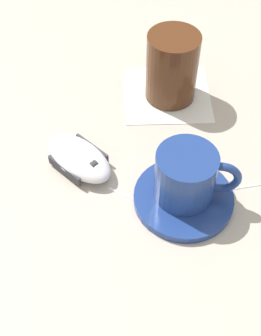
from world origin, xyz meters
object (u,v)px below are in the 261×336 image
at_px(coffee_cup, 187,176).
at_px(drinking_glass, 172,67).
at_px(saucer, 185,198).
at_px(computer_mouse, 79,158).

height_order(coffee_cup, drinking_glass, drinking_glass).
bearing_deg(drinking_glass, coffee_cup, 171.61).
bearing_deg(coffee_cup, drinking_glass, -8.39).
bearing_deg(saucer, drinking_glass, -8.05).
distance_m(coffee_cup, computer_mouse, 0.15).
bearing_deg(drinking_glass, computer_mouse, 126.89).
xyz_separation_m(saucer, computer_mouse, (0.08, 0.13, 0.01)).
relative_size(coffee_cup, computer_mouse, 0.86).
xyz_separation_m(saucer, drinking_glass, (0.20, -0.03, 0.05)).
height_order(computer_mouse, drinking_glass, drinking_glass).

